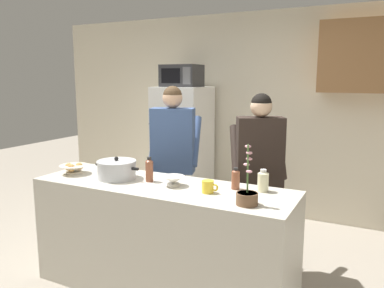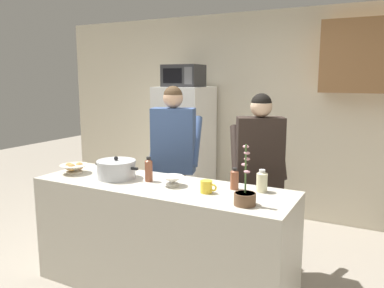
{
  "view_description": "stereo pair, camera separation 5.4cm",
  "coord_description": "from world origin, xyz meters",
  "px_view_note": "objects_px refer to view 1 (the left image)",
  "views": [
    {
      "loc": [
        1.59,
        -2.58,
        1.77
      ],
      "look_at": [
        0.0,
        0.55,
        1.17
      ],
      "focal_mm": 36.04,
      "sensor_mm": 36.0,
      "label": 1
    },
    {
      "loc": [
        1.63,
        -2.56,
        1.77
      ],
      "look_at": [
        0.0,
        0.55,
        1.17
      ],
      "focal_mm": 36.04,
      "sensor_mm": 36.0,
      "label": 2
    }
  ],
  "objects_px": {
    "bread_bowl": "(74,168)",
    "potted_orchid": "(247,195)",
    "microwave": "(182,76)",
    "person_by_sink": "(259,162)",
    "bottle_mid_counter": "(149,170)",
    "empty_bowl": "(173,180)",
    "bottle_near_edge": "(263,181)",
    "bottle_far_corner": "(236,179)",
    "person_near_pot": "(173,149)",
    "coffee_mug": "(208,187)",
    "refrigerator": "(183,150)",
    "cooking_pot": "(117,169)"
  },
  "relations": [
    {
      "from": "microwave",
      "to": "bottle_mid_counter",
      "type": "relative_size",
      "value": 2.31
    },
    {
      "from": "bottle_mid_counter",
      "to": "person_near_pot",
      "type": "bearing_deg",
      "value": 104.11
    },
    {
      "from": "bread_bowl",
      "to": "empty_bowl",
      "type": "relative_size",
      "value": 1.39
    },
    {
      "from": "bread_bowl",
      "to": "bottle_far_corner",
      "type": "bearing_deg",
      "value": 7.95
    },
    {
      "from": "bottle_near_edge",
      "to": "coffee_mug",
      "type": "bearing_deg",
      "value": -147.88
    },
    {
      "from": "person_by_sink",
      "to": "coffee_mug",
      "type": "distance_m",
      "value": 0.79
    },
    {
      "from": "bread_bowl",
      "to": "potted_orchid",
      "type": "relative_size",
      "value": 0.61
    },
    {
      "from": "bread_bowl",
      "to": "empty_bowl",
      "type": "xyz_separation_m",
      "value": [
        0.99,
        0.06,
        -0.0
      ]
    },
    {
      "from": "microwave",
      "to": "person_by_sink",
      "type": "xyz_separation_m",
      "value": [
        1.39,
        -1.09,
        -0.78
      ]
    },
    {
      "from": "refrigerator",
      "to": "bottle_far_corner",
      "type": "relative_size",
      "value": 9.75
    },
    {
      "from": "bottle_mid_counter",
      "to": "bottle_far_corner",
      "type": "distance_m",
      "value": 0.73
    },
    {
      "from": "bread_bowl",
      "to": "microwave",
      "type": "bearing_deg",
      "value": 87.17
    },
    {
      "from": "bread_bowl",
      "to": "bottle_far_corner",
      "type": "relative_size",
      "value": 1.51
    },
    {
      "from": "person_near_pot",
      "to": "potted_orchid",
      "type": "relative_size",
      "value": 4.04
    },
    {
      "from": "refrigerator",
      "to": "person_by_sink",
      "type": "relative_size",
      "value": 1.01
    },
    {
      "from": "coffee_mug",
      "to": "empty_bowl",
      "type": "relative_size",
      "value": 0.71
    },
    {
      "from": "person_near_pot",
      "to": "potted_orchid",
      "type": "bearing_deg",
      "value": -39.97
    },
    {
      "from": "person_near_pot",
      "to": "empty_bowl",
      "type": "xyz_separation_m",
      "value": [
        0.43,
        -0.75,
        -0.1
      ]
    },
    {
      "from": "bottle_near_edge",
      "to": "potted_orchid",
      "type": "xyz_separation_m",
      "value": [
        -0.01,
        -0.36,
        -0.02
      ]
    },
    {
      "from": "coffee_mug",
      "to": "bottle_mid_counter",
      "type": "relative_size",
      "value": 0.63
    },
    {
      "from": "potted_orchid",
      "to": "person_near_pot",
      "type": "bearing_deg",
      "value": 140.03
    },
    {
      "from": "microwave",
      "to": "person_near_pot",
      "type": "xyz_separation_m",
      "value": [
        0.48,
        -1.07,
        -0.74
      ]
    },
    {
      "from": "microwave",
      "to": "bottle_near_edge",
      "type": "bearing_deg",
      "value": -45.96
    },
    {
      "from": "microwave",
      "to": "bottle_mid_counter",
      "type": "height_order",
      "value": "microwave"
    },
    {
      "from": "coffee_mug",
      "to": "bottle_near_edge",
      "type": "xyz_separation_m",
      "value": [
        0.36,
        0.22,
        0.04
      ]
    },
    {
      "from": "person_near_pot",
      "to": "refrigerator",
      "type": "bearing_deg",
      "value": 113.53
    },
    {
      "from": "bottle_far_corner",
      "to": "potted_orchid",
      "type": "xyz_separation_m",
      "value": [
        0.2,
        -0.32,
        -0.02
      ]
    },
    {
      "from": "microwave",
      "to": "person_by_sink",
      "type": "distance_m",
      "value": 1.92
    },
    {
      "from": "person_near_pot",
      "to": "bottle_far_corner",
      "type": "xyz_separation_m",
      "value": [
        0.9,
        -0.6,
        -0.06
      ]
    },
    {
      "from": "refrigerator",
      "to": "person_near_pot",
      "type": "height_order",
      "value": "person_near_pot"
    },
    {
      "from": "empty_bowl",
      "to": "bottle_far_corner",
      "type": "relative_size",
      "value": 1.08
    },
    {
      "from": "person_near_pot",
      "to": "bread_bowl",
      "type": "xyz_separation_m",
      "value": [
        -0.57,
        -0.81,
        -0.09
      ]
    },
    {
      "from": "person_by_sink",
      "to": "bottle_far_corner",
      "type": "bearing_deg",
      "value": -90.87
    },
    {
      "from": "person_by_sink",
      "to": "potted_orchid",
      "type": "relative_size",
      "value": 3.91
    },
    {
      "from": "refrigerator",
      "to": "bottle_far_corner",
      "type": "xyz_separation_m",
      "value": [
        1.38,
        -1.7,
        0.17
      ]
    },
    {
      "from": "person_near_pot",
      "to": "bread_bowl",
      "type": "height_order",
      "value": "person_near_pot"
    },
    {
      "from": "person_by_sink",
      "to": "bottle_near_edge",
      "type": "bearing_deg",
      "value": -70.2
    },
    {
      "from": "coffee_mug",
      "to": "empty_bowl",
      "type": "xyz_separation_m",
      "value": [
        -0.33,
        0.05,
        -0.0
      ]
    },
    {
      "from": "person_near_pot",
      "to": "bread_bowl",
      "type": "relative_size",
      "value": 6.6
    },
    {
      "from": "coffee_mug",
      "to": "empty_bowl",
      "type": "distance_m",
      "value": 0.33
    },
    {
      "from": "bottle_near_edge",
      "to": "bottle_far_corner",
      "type": "xyz_separation_m",
      "value": [
        -0.21,
        -0.04,
        -0.0
      ]
    },
    {
      "from": "cooking_pot",
      "to": "potted_orchid",
      "type": "relative_size",
      "value": 1.06
    },
    {
      "from": "bottle_near_edge",
      "to": "bottle_far_corner",
      "type": "bearing_deg",
      "value": -170.15
    },
    {
      "from": "bottle_near_edge",
      "to": "microwave",
      "type": "bearing_deg",
      "value": 134.04
    },
    {
      "from": "empty_bowl",
      "to": "coffee_mug",
      "type": "bearing_deg",
      "value": -8.15
    },
    {
      "from": "bottle_mid_counter",
      "to": "potted_orchid",
      "type": "height_order",
      "value": "potted_orchid"
    },
    {
      "from": "person_near_pot",
      "to": "coffee_mug",
      "type": "relative_size",
      "value": 12.95
    },
    {
      "from": "empty_bowl",
      "to": "bottle_near_edge",
      "type": "xyz_separation_m",
      "value": [
        0.68,
        0.18,
        0.04
      ]
    },
    {
      "from": "bread_bowl",
      "to": "potted_orchid",
      "type": "xyz_separation_m",
      "value": [
        1.67,
        -0.12,
        0.02
      ]
    },
    {
      "from": "person_near_pot",
      "to": "bread_bowl",
      "type": "distance_m",
      "value": 0.99
    }
  ]
}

